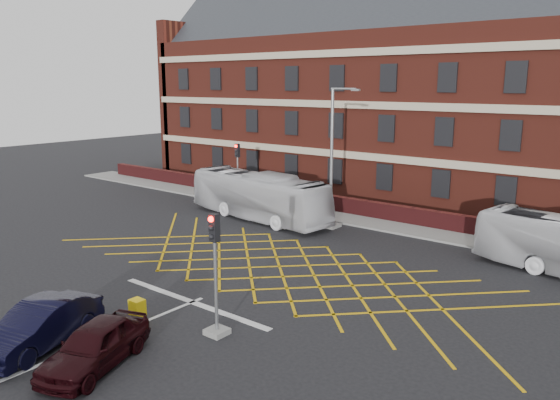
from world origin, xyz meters
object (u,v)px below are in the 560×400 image
Objects in this scene: bus_left at (259,196)px; utility_cabinet at (137,311)px; traffic_light_far at (238,179)px; car_navy at (40,325)px; car_maroon at (95,345)px; street_lamp at (332,182)px; direction_signs at (220,179)px; traffic_light_near at (216,286)px.

bus_left reaches higher than utility_cabinet.
car_navy is at bearing -63.76° from traffic_light_far.
car_navy is 22.41m from traffic_light_far.
bus_left is 19.00m from car_maroon.
traffic_light_far is 9.11m from street_lamp.
bus_left is at bearing 89.82° from car_navy.
direction_signs reaches higher than car_maroon.
traffic_light_far is at bearing 170.91° from street_lamp.
traffic_light_far is at bearing 122.65° from utility_cabinet.
car_maroon is 23.32m from traffic_light_far.
bus_left reaches higher than car_maroon.
street_lamp is 9.25× the size of utility_cabinet.
traffic_light_far is 1.94× the size of direction_signs.
direction_signs is (-11.63, 2.33, -1.39)m from street_lamp.
car_maroon is 25.57m from direction_signs.
street_lamp is at bearing 97.07° from utility_cabinet.
utility_cabinet is (10.87, -16.97, -1.32)m from traffic_light_far.
bus_left is 5.05m from street_lamp.
traffic_light_near is 1.00× the size of traffic_light_far.
traffic_light_near reaches higher than direction_signs.
direction_signs is (-12.58, 20.98, 0.63)m from car_navy.
car_navy is 24.47m from direction_signs.
traffic_light_far is at bearing 130.97° from traffic_light_near.
street_lamp reaches higher than car_navy.
car_maroon is at bearing -79.17° from street_lamp.
traffic_light_far is at bearing 98.01° from car_navy.
traffic_light_near is 4.82× the size of utility_cabinet.
car_maroon is at bearing -57.73° from traffic_light_far.
bus_left is at bearing 95.91° from car_maroon.
street_lamp reaches higher than traffic_light_far.
direction_signs is at bearing 127.19° from utility_cabinet.
car_maroon is 0.50× the size of street_lamp.
direction_signs is at bearing 102.73° from car_navy.
traffic_light_near and traffic_light_far have the same top height.
utility_cabinet is at bearing -57.35° from traffic_light_far.
car_navy is 0.55× the size of street_lamp.
traffic_light_far reaches higher than direction_signs.
street_lamp reaches higher than utility_cabinet.
traffic_light_far reaches higher than bus_left.
traffic_light_far reaches higher than car_navy.
car_maroon is (8.24, -17.10, -0.79)m from bus_left.
street_lamp is (4.74, 1.16, 1.28)m from bus_left.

